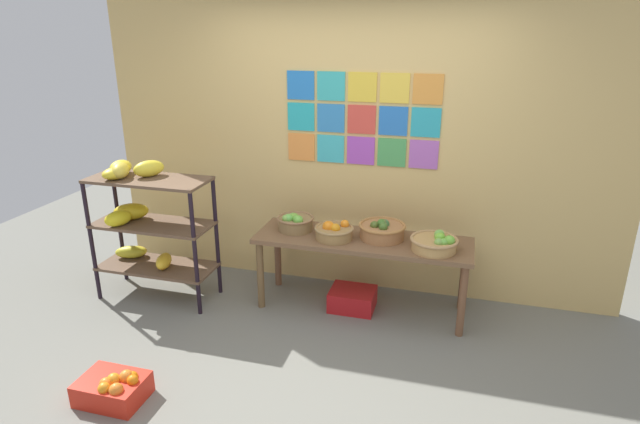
# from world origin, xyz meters

# --- Properties ---
(ground) EXTENTS (9.04, 9.04, 0.00)m
(ground) POSITION_xyz_m (0.00, 0.00, 0.00)
(ground) COLOR slate
(back_wall_with_art) EXTENTS (4.62, 0.07, 2.89)m
(back_wall_with_art) POSITION_xyz_m (0.00, 1.55, 1.45)
(back_wall_with_art) COLOR #D8B469
(back_wall_with_art) RESTS_ON ground
(banana_shelf_unit) EXTENTS (1.03, 0.49, 1.24)m
(banana_shelf_unit) POSITION_xyz_m (-1.72, 0.83, 0.75)
(banana_shelf_unit) COLOR black
(banana_shelf_unit) RESTS_ON ground
(display_table) EXTENTS (1.79, 0.55, 0.65)m
(display_table) POSITION_xyz_m (0.18, 1.10, 0.57)
(display_table) COLOR brown
(display_table) RESTS_ON ground
(fruit_basket_back_right) EXTENTS (0.39, 0.39, 0.17)m
(fruit_basket_back_right) POSITION_xyz_m (0.33, 1.14, 0.73)
(fruit_basket_back_right) COLOR #A56E41
(fruit_basket_back_right) RESTS_ON display_table
(fruit_basket_back_left) EXTENTS (0.33, 0.33, 0.15)m
(fruit_basket_back_left) POSITION_xyz_m (-0.05, 1.03, 0.71)
(fruit_basket_back_left) COLOR olive
(fruit_basket_back_left) RESTS_ON display_table
(fruit_basket_centre) EXTENTS (0.37, 0.37, 0.15)m
(fruit_basket_centre) POSITION_xyz_m (0.77, 1.01, 0.71)
(fruit_basket_centre) COLOR tan
(fruit_basket_centre) RESTS_ON display_table
(fruit_basket_right) EXTENTS (0.32, 0.32, 0.16)m
(fruit_basket_right) POSITION_xyz_m (-0.42, 1.12, 0.72)
(fruit_basket_right) COLOR olive
(fruit_basket_right) RESTS_ON display_table
(produce_crate_under_table) EXTENTS (0.38, 0.31, 0.17)m
(produce_crate_under_table) POSITION_xyz_m (0.11, 1.07, 0.09)
(produce_crate_under_table) COLOR red
(produce_crate_under_table) RESTS_ON ground
(orange_crate_foreground) EXTENTS (0.42, 0.31, 0.21)m
(orange_crate_foreground) POSITION_xyz_m (-1.13, -0.51, 0.09)
(orange_crate_foreground) COLOR red
(orange_crate_foreground) RESTS_ON ground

